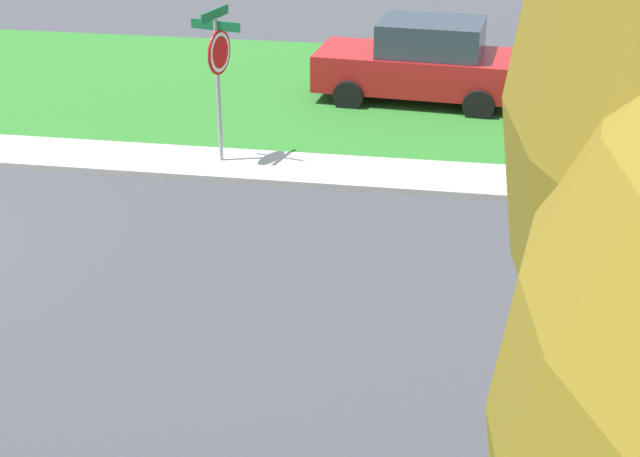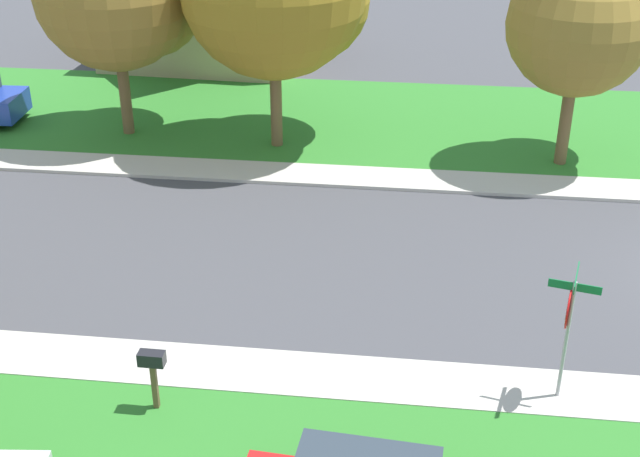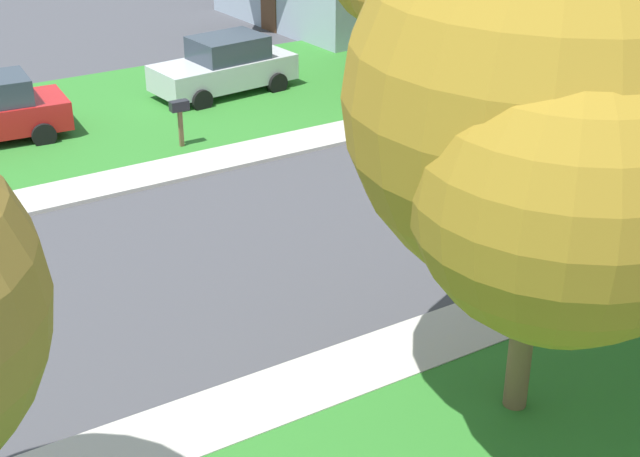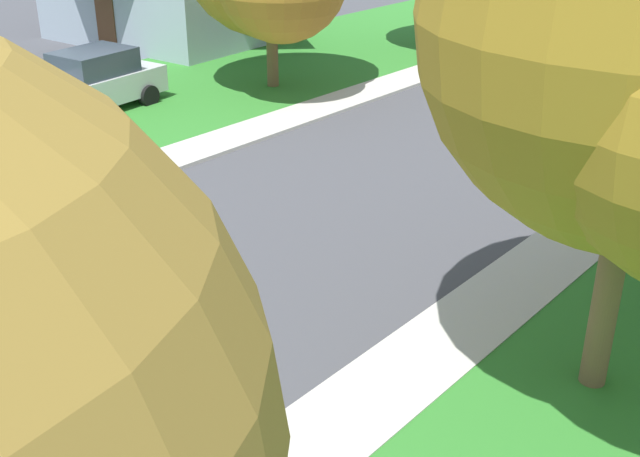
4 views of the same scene
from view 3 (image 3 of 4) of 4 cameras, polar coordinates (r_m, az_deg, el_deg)
sidewalk_east at (r=16.22m, az=6.84°, el=-6.85°), size 1.40×56.00×0.10m
sidewalk_west at (r=23.41m, az=-7.45°, el=3.94°), size 1.40×56.00×0.10m
lawn_west at (r=27.51m, az=-11.62°, el=7.04°), size 8.00×56.00×0.08m
car_silver_behind_trees at (r=28.50m, az=-5.86°, el=9.88°), size 2.37×4.46×1.76m
tree_across_right at (r=12.35m, az=14.12°, el=6.56°), size 5.89×5.48×7.79m
mailbox at (r=24.23m, az=-8.60°, el=7.08°), size 0.25×0.48×1.31m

